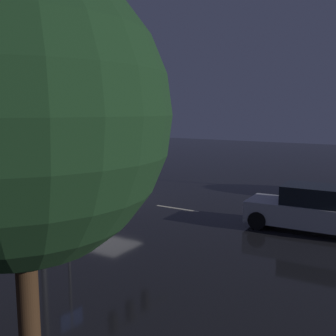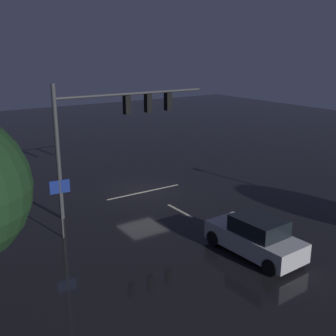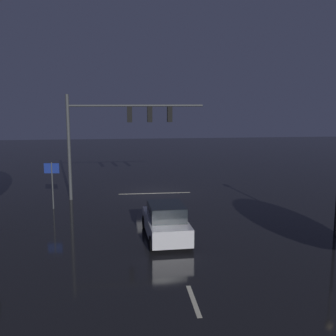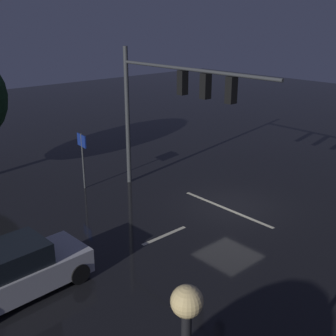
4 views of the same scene
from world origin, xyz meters
name	(u,v)px [view 2 (image 2 of 4)]	position (x,y,z in m)	size (l,w,h in m)	color
ground_plane	(142,191)	(0.00, 0.00, 0.00)	(80.00, 80.00, 0.00)	black
traffic_signal_assembly	(115,118)	(2.42, 1.48, 4.87)	(8.81, 0.47, 6.82)	#383A3D
lane_dash_far	(180,211)	(0.00, 4.00, 0.00)	(2.20, 0.16, 0.01)	beige
lane_dash_mid	(262,254)	(0.00, 10.00, 0.00)	(2.20, 0.16, 0.01)	beige
stop_bar	(144,192)	(0.00, 0.29, 0.00)	(5.00, 0.16, 0.01)	beige
car_approaching	(255,237)	(0.24, 9.78, 0.80)	(2.07, 4.43, 1.70)	#B7B7BC
route_sign	(60,196)	(6.38, 3.70, 2.03)	(0.90, 0.17, 2.82)	#383A3D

